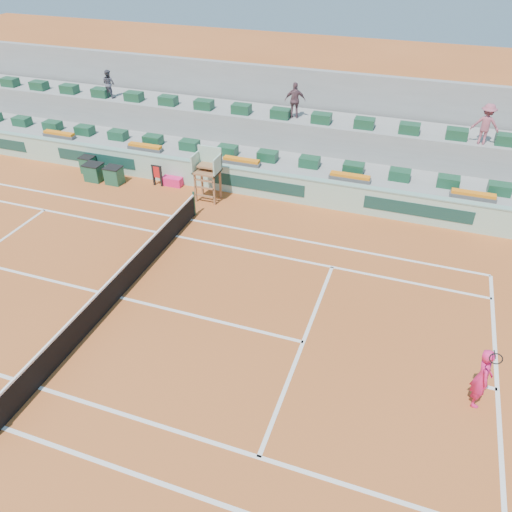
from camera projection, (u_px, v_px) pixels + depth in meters
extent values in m
plane|color=#A44D1F|center=(120.00, 298.00, 16.88)|extent=(90.00, 90.00, 0.00)
cube|color=gray|center=(235.00, 159.00, 24.83)|extent=(36.00, 4.00, 1.20)
cube|color=gray|center=(246.00, 134.00, 25.67)|extent=(36.00, 2.40, 2.60)
cube|color=gray|center=(256.00, 108.00, 26.40)|extent=(36.00, 0.40, 4.40)
cube|color=#EF1F68|center=(172.00, 181.00, 23.66)|extent=(0.94, 0.42, 0.42)
imported|color=#4C4C59|center=(109.00, 84.00, 26.18)|extent=(0.77, 0.65, 1.42)
imported|color=brown|center=(295.00, 100.00, 23.47)|extent=(1.05, 0.65, 1.67)
imported|color=#9C4E5D|center=(486.00, 124.00, 20.78)|extent=(1.14, 0.70, 1.71)
cube|color=silver|center=(497.00, 389.00, 13.63)|extent=(0.12, 10.97, 0.01)
cube|color=silver|center=(3.00, 428.00, 12.62)|extent=(23.77, 0.12, 0.01)
cube|color=silver|center=(190.00, 220.00, 21.12)|extent=(23.77, 0.12, 0.01)
cube|color=silver|center=(39.00, 387.00, 13.68)|extent=(23.77, 0.12, 0.01)
cube|color=silver|center=(176.00, 236.00, 20.06)|extent=(23.77, 0.12, 0.01)
cube|color=silver|center=(303.00, 342.00, 15.12)|extent=(0.12, 8.23, 0.01)
cube|color=silver|center=(120.00, 297.00, 16.87)|extent=(12.80, 0.12, 0.01)
cube|color=silver|center=(491.00, 388.00, 13.67)|extent=(0.30, 0.12, 0.01)
cube|color=black|center=(118.00, 287.00, 16.61)|extent=(0.03, 11.87, 0.92)
cube|color=white|center=(116.00, 275.00, 16.33)|extent=(0.06, 11.87, 0.07)
cylinder|color=#1C412C|center=(194.00, 203.00, 21.16)|extent=(0.10, 0.10, 1.10)
cube|color=#9DC5AD|center=(218.00, 177.00, 23.12)|extent=(36.00, 0.30, 1.20)
cube|color=#78A192|center=(217.00, 165.00, 22.76)|extent=(36.00, 0.34, 0.06)
cube|color=#163C35|center=(96.00, 159.00, 24.75)|extent=(4.40, 0.02, 0.56)
cube|color=#163C35|center=(257.00, 184.00, 22.42)|extent=(4.40, 0.02, 0.56)
cube|color=#163C35|center=(418.00, 210.00, 20.51)|extent=(4.40, 0.02, 0.56)
cube|color=brown|center=(195.00, 188.00, 22.08)|extent=(0.08, 0.08, 1.35)
cube|color=brown|center=(214.00, 191.00, 21.83)|extent=(0.08, 0.08, 1.35)
cube|color=brown|center=(202.00, 181.00, 22.62)|extent=(0.08, 0.08, 1.35)
cube|color=brown|center=(220.00, 184.00, 22.38)|extent=(0.08, 0.08, 1.35)
cube|color=brown|center=(207.00, 171.00, 21.82)|extent=(1.10, 0.90, 0.08)
cube|color=#9DC5AD|center=(210.00, 157.00, 21.82)|extent=(1.10, 0.08, 1.00)
cube|color=#9DC5AD|center=(196.00, 162.00, 21.76)|extent=(0.06, 0.90, 0.80)
cube|color=#9DC5AD|center=(218.00, 165.00, 21.47)|extent=(0.06, 0.90, 0.80)
cube|color=brown|center=(208.00, 165.00, 21.76)|extent=(0.80, 0.60, 0.08)
cube|color=brown|center=(205.00, 196.00, 22.14)|extent=(0.90, 0.08, 0.06)
cube|color=brown|center=(205.00, 188.00, 21.91)|extent=(0.90, 0.08, 0.06)
cube|color=brown|center=(204.00, 181.00, 21.71)|extent=(0.90, 0.08, 0.06)
cube|color=#17462C|center=(22.00, 121.00, 26.94)|extent=(0.90, 0.60, 0.44)
cube|color=#17462C|center=(53.00, 126.00, 26.40)|extent=(0.90, 0.60, 0.44)
cube|color=#17462C|center=(85.00, 130.00, 25.85)|extent=(0.90, 0.60, 0.44)
cube|color=#17462C|center=(118.00, 135.00, 25.30)|extent=(0.90, 0.60, 0.44)
cube|color=#17462C|center=(153.00, 140.00, 24.76)|extent=(0.90, 0.60, 0.44)
cube|color=#17462C|center=(190.00, 145.00, 24.21)|extent=(0.90, 0.60, 0.44)
cube|color=#17462C|center=(228.00, 150.00, 23.66)|extent=(0.90, 0.60, 0.44)
cube|color=#17462C|center=(268.00, 156.00, 23.12)|extent=(0.90, 0.60, 0.44)
cube|color=#17462C|center=(310.00, 162.00, 22.57)|extent=(0.90, 0.60, 0.44)
cube|color=#17462C|center=(353.00, 168.00, 22.03)|extent=(0.90, 0.60, 0.44)
cube|color=#17462C|center=(400.00, 175.00, 21.48)|extent=(0.90, 0.60, 0.44)
cube|color=#17462C|center=(448.00, 182.00, 20.93)|extent=(0.90, 0.60, 0.44)
cube|color=#17462C|center=(499.00, 189.00, 20.39)|extent=(0.90, 0.60, 0.44)
cube|color=#17462C|center=(10.00, 82.00, 28.16)|extent=(0.90, 0.60, 0.44)
cube|color=#17462C|center=(39.00, 85.00, 27.62)|extent=(0.90, 0.60, 0.44)
cube|color=#17462C|center=(69.00, 89.00, 27.07)|extent=(0.90, 0.60, 0.44)
cube|color=#17462C|center=(101.00, 93.00, 26.52)|extent=(0.90, 0.60, 0.44)
cube|color=#17462C|center=(134.00, 96.00, 25.98)|extent=(0.90, 0.60, 0.44)
cube|color=#17462C|center=(168.00, 100.00, 25.43)|extent=(0.90, 0.60, 0.44)
cube|color=#17462C|center=(204.00, 105.00, 24.89)|extent=(0.90, 0.60, 0.44)
cube|color=#17462C|center=(241.00, 109.00, 24.34)|extent=(0.90, 0.60, 0.44)
cube|color=#17462C|center=(281.00, 113.00, 23.79)|extent=(0.90, 0.60, 0.44)
cube|color=#17462C|center=(321.00, 118.00, 23.25)|extent=(0.90, 0.60, 0.44)
cube|color=#17462C|center=(364.00, 123.00, 22.70)|extent=(0.90, 0.60, 0.44)
cube|color=#17462C|center=(409.00, 128.00, 22.15)|extent=(0.90, 0.60, 0.44)
cube|color=#17462C|center=(457.00, 134.00, 21.61)|extent=(0.90, 0.60, 0.44)
cube|color=#17462C|center=(507.00, 140.00, 21.06)|extent=(0.90, 0.60, 0.44)
cube|color=#4C4C4C|center=(59.00, 136.00, 25.58)|extent=(1.80, 0.36, 0.16)
cube|color=orange|center=(59.00, 133.00, 25.50)|extent=(1.70, 0.32, 0.12)
cube|color=#4C4C4C|center=(145.00, 148.00, 24.22)|extent=(1.80, 0.36, 0.16)
cube|color=orange|center=(145.00, 146.00, 24.14)|extent=(1.70, 0.32, 0.12)
cube|color=#4C4C4C|center=(241.00, 163.00, 22.85)|extent=(1.80, 0.36, 0.16)
cube|color=orange|center=(241.00, 160.00, 22.77)|extent=(1.70, 0.32, 0.12)
cube|color=#4C4C4C|center=(350.00, 179.00, 21.48)|extent=(1.80, 0.36, 0.16)
cube|color=orange|center=(350.00, 176.00, 21.40)|extent=(1.70, 0.32, 0.12)
cube|color=#4C4C4C|center=(473.00, 197.00, 20.12)|extent=(1.80, 0.36, 0.16)
cube|color=orange|center=(474.00, 194.00, 20.04)|extent=(1.70, 0.32, 0.12)
cube|color=#194C35|center=(114.00, 176.00, 23.73)|extent=(0.74, 0.63, 0.80)
cube|color=black|center=(113.00, 168.00, 23.49)|extent=(0.78, 0.68, 0.04)
cube|color=#194C35|center=(94.00, 172.00, 24.03)|extent=(0.80, 0.69, 0.80)
cube|color=black|center=(93.00, 164.00, 23.79)|extent=(0.85, 0.73, 0.04)
cube|color=#194C35|center=(88.00, 165.00, 24.72)|extent=(0.64, 0.55, 0.80)
cube|color=black|center=(87.00, 157.00, 24.48)|extent=(0.68, 0.59, 0.04)
cube|color=black|center=(154.00, 175.00, 23.54)|extent=(0.09, 0.09, 1.00)
cube|color=black|center=(161.00, 176.00, 23.43)|extent=(0.09, 0.09, 1.00)
cube|color=black|center=(156.00, 166.00, 23.20)|extent=(0.53, 0.07, 0.06)
cube|color=red|center=(157.00, 172.00, 23.36)|extent=(0.39, 0.04, 0.56)
imported|color=#EF1F68|center=(482.00, 377.00, 12.78)|extent=(0.49, 0.70, 1.86)
cylinder|color=black|center=(495.00, 354.00, 11.91)|extent=(0.03, 0.35, 0.09)
torus|color=black|center=(496.00, 359.00, 11.70)|extent=(0.31, 0.08, 0.31)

